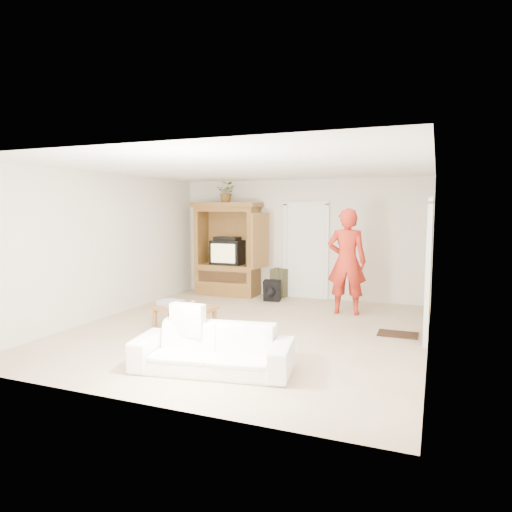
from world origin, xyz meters
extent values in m
plane|color=tan|center=(0.00, 0.00, 0.00)|extent=(6.00, 6.00, 0.00)
plane|color=white|center=(0.00, 0.00, 2.60)|extent=(6.00, 6.00, 0.00)
plane|color=silver|center=(0.00, 3.00, 1.30)|extent=(5.50, 0.00, 5.50)
plane|color=silver|center=(0.00, -3.00, 1.30)|extent=(5.50, 0.00, 5.50)
plane|color=silver|center=(-2.75, 0.00, 1.30)|extent=(0.00, 6.00, 6.00)
plane|color=silver|center=(2.75, 0.00, 1.30)|extent=(0.00, 6.00, 6.00)
cube|color=brown|center=(-1.60, 2.65, 0.35)|extent=(1.40, 0.60, 0.70)
cube|color=brown|center=(-2.25, 2.65, 1.30)|extent=(0.10, 0.60, 1.20)
cube|color=brown|center=(-0.95, 2.65, 1.30)|extent=(0.10, 0.60, 1.20)
cube|color=brown|center=(-1.60, 2.92, 1.30)|extent=(1.40, 0.06, 1.20)
cube|color=brown|center=(-1.60, 2.65, 1.95)|extent=(1.40, 0.60, 0.10)
cube|color=brown|center=(-1.60, 2.65, 2.05)|extent=(1.52, 0.68, 0.10)
cube|color=brown|center=(-0.62, 2.18, 1.30)|extent=(0.16, 0.67, 1.15)
cube|color=black|center=(-1.60, 2.68, 0.97)|extent=(0.70, 0.52, 0.55)
cube|color=tan|center=(-1.60, 2.41, 0.98)|extent=(0.58, 0.02, 0.42)
cube|color=black|center=(-1.60, 2.65, 1.29)|extent=(0.55, 0.35, 0.08)
cube|color=#9B6435|center=(-1.60, 2.37, 0.45)|extent=(1.19, 0.03, 0.25)
cube|color=white|center=(0.15, 2.97, 1.02)|extent=(0.85, 0.05, 2.04)
cube|color=black|center=(2.73, 0.60, 1.02)|extent=(0.05, 0.90, 2.04)
cube|color=black|center=(2.73, 1.90, 1.60)|extent=(0.03, 0.60, 0.48)
cube|color=#382316|center=(2.30, 0.60, 0.01)|extent=(0.60, 0.40, 0.02)
imported|color=#4C7238|center=(-1.60, 2.63, 2.33)|extent=(0.44, 0.39, 0.45)
imported|color=red|center=(1.27, 1.74, 0.99)|extent=(0.76, 0.54, 1.98)
imported|color=white|center=(0.33, -1.89, 0.28)|extent=(2.01, 1.05, 0.56)
cube|color=#9B6435|center=(-0.99, -0.31, 0.35)|extent=(1.05, 0.62, 0.06)
cube|color=#9B6435|center=(-1.45, -0.49, 0.16)|extent=(0.06, 0.06, 0.32)
cube|color=#9B6435|center=(-1.42, -0.07, 0.16)|extent=(0.06, 0.06, 0.32)
cube|color=#9B6435|center=(-0.57, -0.55, 0.16)|extent=(0.06, 0.06, 0.32)
cube|color=#9B6435|center=(-0.54, -0.13, 0.16)|extent=(0.06, 0.06, 0.32)
cube|color=#F05063|center=(-1.25, -0.31, 0.42)|extent=(0.39, 0.30, 0.08)
cylinder|color=tan|center=(-0.85, -0.27, 0.43)|extent=(0.08, 0.08, 0.10)
camera|label=1|loc=(2.80, -6.70, 1.98)|focal=32.00mm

